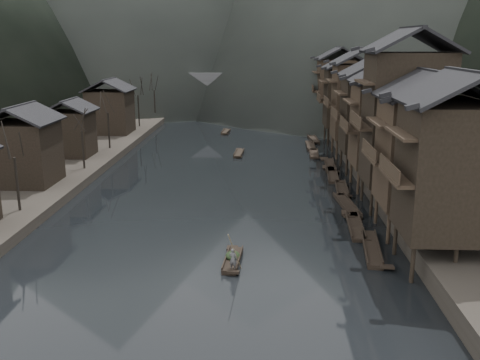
{
  "coord_description": "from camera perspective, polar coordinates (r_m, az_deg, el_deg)",
  "views": [
    {
      "loc": [
        4.28,
        -43.43,
        15.57
      ],
      "look_at": [
        2.09,
        6.4,
        2.5
      ],
      "focal_mm": 40.0,
      "sensor_mm": 36.0,
      "label": 1
    }
  ],
  "objects": [
    {
      "name": "hero_sampan",
      "position": [
        39.03,
        -0.78,
        -8.5
      ],
      "size": [
        1.34,
        4.96,
        0.43
      ],
      "color": "black",
      "rests_on": "water"
    },
    {
      "name": "left_houses",
      "position": [
        68.92,
        -18.68,
        5.65
      ],
      "size": [
        8.1,
        53.2,
        8.73
      ],
      "color": "black",
      "rests_on": "left_bank"
    },
    {
      "name": "cargo_heap",
      "position": [
        39.03,
        -0.79,
        -7.62
      ],
      "size": [
        1.08,
        1.42,
        0.65
      ],
      "primitive_type": "ellipsoid",
      "color": "black",
      "rests_on": "hero_sampan"
    },
    {
      "name": "boatman",
      "position": [
        37.06,
        -0.75,
        -8.1
      ],
      "size": [
        0.66,
        0.54,
        1.56
      ],
      "primitive_type": "imported",
      "rotation": [
        0.0,
        0.0,
        2.82
      ],
      "color": "#58575A",
      "rests_on": "hero_sampan"
    },
    {
      "name": "moored_sampans",
      "position": [
        63.3,
        9.71,
        0.42
      ],
      "size": [
        3.0,
        54.05,
        0.47
      ],
      "color": "black",
      "rests_on": "water"
    },
    {
      "name": "stilt_houses",
      "position": [
        64.24,
        14.34,
        8.38
      ],
      "size": [
        9.0,
        67.6,
        16.95
      ],
      "color": "black",
      "rests_on": "ground"
    },
    {
      "name": "left_bank",
      "position": [
        93.42,
        -22.45,
        4.35
      ],
      "size": [
        40.0,
        200.0,
        1.2
      ],
      "primitive_type": "cube",
      "color": "#2D2823",
      "rests_on": "ground"
    },
    {
      "name": "bare_trees",
      "position": [
        75.96,
        -13.89,
        7.41
      ],
      "size": [
        3.84,
        72.24,
        7.69
      ],
      "color": "black",
      "rests_on": "left_bank"
    },
    {
      "name": "bamboo_pole",
      "position": [
        36.1,
        -0.45,
        -4.22
      ],
      "size": [
        1.0,
        2.1,
        3.75
      ],
      "primitive_type": "cylinder",
      "rotation": [
        0.54,
        0.0,
        -0.43
      ],
      "color": "#8C7A51",
      "rests_on": "boatman"
    },
    {
      "name": "midriver_boats",
      "position": [
        98.95,
        0.2,
        5.75
      ],
      "size": [
        12.1,
        49.13,
        0.45
      ],
      "color": "black",
      "rests_on": "water"
    },
    {
      "name": "stone_bridge",
      "position": [
        115.98,
        0.4,
        9.51
      ],
      "size": [
        40.0,
        6.0,
        9.0
      ],
      "color": "#4C4C4F",
      "rests_on": "ground"
    },
    {
      "name": "water",
      "position": [
        46.33,
        -2.94,
        -4.97
      ],
      "size": [
        300.0,
        300.0,
        0.0
      ],
      "primitive_type": "plane",
      "color": "black",
      "rests_on": "ground"
    },
    {
      "name": "right_bank",
      "position": [
        90.11,
        22.48,
        4.2
      ],
      "size": [
        40.0,
        200.0,
        1.8
      ],
      "primitive_type": "cube",
      "color": "#2D2823",
      "rests_on": "ground"
    }
  ]
}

